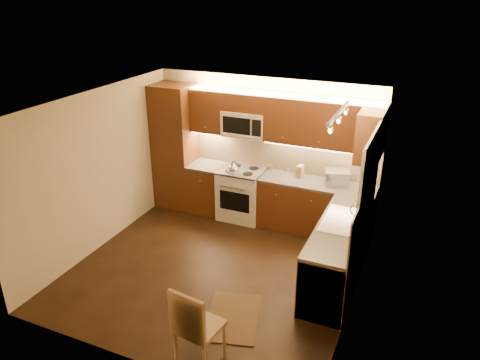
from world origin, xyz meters
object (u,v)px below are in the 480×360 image
at_px(stove, 242,194).
at_px(sink, 343,216).
at_px(knife_block, 300,171).
at_px(dining_chair, 199,324).
at_px(toaster_oven, 337,177).
at_px(microwave, 245,124).
at_px(soap_bottle, 366,194).
at_px(kettle, 233,167).

bearing_deg(stove, sink, -29.36).
xyz_separation_m(knife_block, dining_chair, (-0.06, -3.52, -0.49)).
distance_m(stove, sink, 2.35).
distance_m(stove, toaster_oven, 1.74).
bearing_deg(microwave, toaster_oven, -1.32).
xyz_separation_m(stove, dining_chair, (0.94, -3.38, 0.05)).
relative_size(stove, microwave, 1.21).
bearing_deg(knife_block, soap_bottle, -19.54).
distance_m(toaster_oven, dining_chair, 3.58).
distance_m(microwave, soap_bottle, 2.34).
height_order(stove, microwave, microwave).
bearing_deg(dining_chair, knife_block, 97.00).
distance_m(microwave, toaster_oven, 1.79).
xyz_separation_m(soap_bottle, dining_chair, (-1.23, -3.04, -0.50)).
height_order(sink, dining_chair, sink).
distance_m(microwave, knife_block, 1.24).
height_order(knife_block, soap_bottle, soap_bottle).
relative_size(knife_block, dining_chair, 0.20).
relative_size(microwave, toaster_oven, 1.94).
bearing_deg(knife_block, dining_chair, -88.15).
xyz_separation_m(toaster_oven, knife_block, (-0.64, 0.05, -0.01)).
height_order(kettle, soap_bottle, kettle).
distance_m(sink, toaster_oven, 1.27).
distance_m(kettle, dining_chair, 3.37).
bearing_deg(sink, microwave, 147.79).
bearing_deg(microwave, sink, -32.21).
relative_size(microwave, kettle, 3.33).
relative_size(stove, toaster_oven, 2.35).
bearing_deg(microwave, kettle, -102.56).
relative_size(soap_bottle, dining_chair, 0.21).
relative_size(kettle, knife_block, 1.10).
relative_size(toaster_oven, knife_block, 1.89).
relative_size(sink, kettle, 3.76).
relative_size(sink, toaster_oven, 2.20).
distance_m(stove, dining_chair, 3.50).
xyz_separation_m(stove, toaster_oven, (1.64, 0.10, 0.56)).
distance_m(kettle, soap_bottle, 2.25).
bearing_deg(knife_block, microwave, -176.44).
height_order(stove, knife_block, knife_block).
height_order(knife_block, dining_chair, knife_block).
bearing_deg(dining_chair, sink, 72.86).
relative_size(stove, dining_chair, 0.90).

